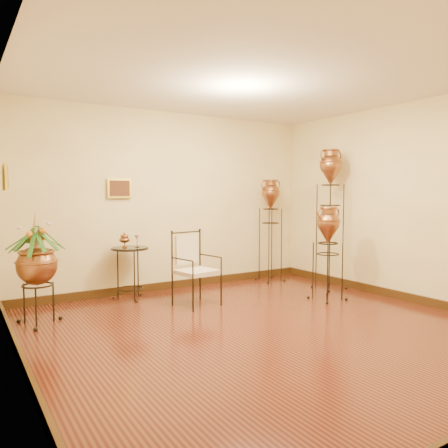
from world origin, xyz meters
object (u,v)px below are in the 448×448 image
planter_urn (37,260)px  side_table (130,272)px  amphora_tall (330,217)px  armchair (197,269)px  amphora_mid (270,229)px

planter_urn → side_table: 1.51m
amphora_tall → armchair: (-2.32, 0.17, -0.64)m
amphora_mid → side_table: 2.59m
planter_urn → armchair: planter_urn is taller
amphora_mid → armchair: 2.10m
side_table → planter_urn: bearing=-155.2°
armchair → side_table: (-0.65, 0.82, -0.11)m
amphora_tall → amphora_mid: bearing=113.1°
planter_urn → side_table: bearing=24.8°
amphora_tall → planter_urn: 4.33m
planter_urn → side_table: (1.33, 0.62, -0.36)m
amphora_tall → side_table: bearing=161.5°
amphora_mid → armchair: amphora_mid is taller
amphora_tall → amphora_mid: 1.10m
amphora_mid → side_table: bearing=180.0°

